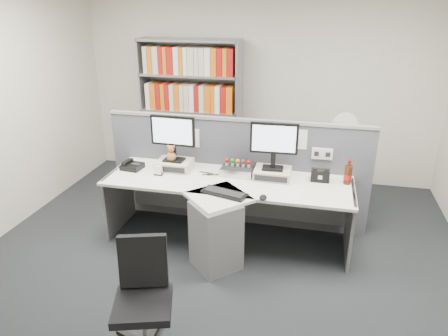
% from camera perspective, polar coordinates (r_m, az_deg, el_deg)
% --- Properties ---
extents(ground, '(5.50, 5.50, 0.00)m').
position_cam_1_polar(ground, '(4.06, -2.16, -15.56)').
color(ground, '#262A2D').
rests_on(ground, ground).
extents(room_shell, '(5.04, 5.54, 2.72)m').
position_cam_1_polar(room_shell, '(3.29, -2.61, 9.95)').
color(room_shell, beige).
rests_on(room_shell, ground).
extents(partition, '(3.00, 0.08, 1.27)m').
position_cam_1_polar(partition, '(4.80, 1.68, -0.39)').
color(partition, '#53545E').
rests_on(partition, ground).
extents(desk, '(2.60, 1.20, 0.72)m').
position_cam_1_polar(desk, '(4.30, -0.17, -6.00)').
color(desk, white).
rests_on(desk, ground).
extents(monitor_riser_left, '(0.38, 0.31, 0.10)m').
position_cam_1_polar(monitor_riser_left, '(4.67, -6.84, 0.44)').
color(monitor_riser_left, beige).
rests_on(monitor_riser_left, desk).
extents(monitor_riser_right, '(0.38, 0.31, 0.10)m').
position_cam_1_polar(monitor_riser_right, '(4.44, 6.66, -0.75)').
color(monitor_riser_right, beige).
rests_on(monitor_riser_right, desk).
extents(monitor_left, '(0.50, 0.17, 0.51)m').
position_cam_1_polar(monitor_left, '(4.56, -7.03, 4.59)').
color(monitor_left, black).
rests_on(monitor_left, monitor_riser_left).
extents(monitor_right, '(0.50, 0.17, 0.50)m').
position_cam_1_polar(monitor_right, '(4.32, 6.86, 3.56)').
color(monitor_right, black).
rests_on(monitor_right, monitor_riser_right).
extents(desktop_pc, '(0.34, 0.30, 0.09)m').
position_cam_1_polar(desktop_pc, '(4.53, 1.93, -0.20)').
color(desktop_pc, black).
rests_on(desktop_pc, desk).
extents(figurines, '(0.29, 0.05, 0.09)m').
position_cam_1_polar(figurines, '(4.48, 1.90, 0.86)').
color(figurines, beige).
rests_on(figurines, desktop_pc).
extents(keyboard, '(0.48, 0.29, 0.03)m').
position_cam_1_polar(keyboard, '(4.05, 0.05, -3.46)').
color(keyboard, black).
rests_on(keyboard, desk).
extents(mouse, '(0.07, 0.11, 0.04)m').
position_cam_1_polar(mouse, '(3.96, 5.38, -4.06)').
color(mouse, black).
rests_on(mouse, desk).
extents(desk_phone, '(0.24, 0.22, 0.09)m').
position_cam_1_polar(desk_phone, '(4.76, -12.52, 0.28)').
color(desk_phone, black).
rests_on(desk_phone, desk).
extents(desk_calendar, '(0.09, 0.07, 0.11)m').
position_cam_1_polar(desk_calendar, '(4.54, -9.02, -0.39)').
color(desk_calendar, black).
rests_on(desk_calendar, desk).
extents(plush_toy, '(0.11, 0.11, 0.19)m').
position_cam_1_polar(plush_toy, '(4.61, -7.24, 1.87)').
color(plush_toy, '#9E6C34').
rests_on(plush_toy, monitor_riser_left).
extents(speaker, '(0.19, 0.11, 0.13)m').
position_cam_1_polar(speaker, '(4.44, 13.05, -0.99)').
color(speaker, black).
rests_on(speaker, desk).
extents(cola_bottle, '(0.08, 0.08, 0.27)m').
position_cam_1_polar(cola_bottle, '(4.43, 16.63, -0.88)').
color(cola_bottle, '#3F190A').
rests_on(cola_bottle, desk).
extents(shelving_unit, '(1.41, 0.40, 2.00)m').
position_cam_1_polar(shelving_unit, '(6.01, -4.51, 7.52)').
color(shelving_unit, gray).
rests_on(shelving_unit, ground).
extents(filing_cabinet, '(0.45, 0.61, 0.70)m').
position_cam_1_polar(filing_cabinet, '(5.53, 15.47, -1.43)').
color(filing_cabinet, gray).
rests_on(filing_cabinet, ground).
extents(desk_fan, '(0.31, 0.18, 0.52)m').
position_cam_1_polar(desk_fan, '(5.30, 16.21, 5.30)').
color(desk_fan, white).
rests_on(desk_fan, filing_cabinet).
extents(office_chair, '(0.58, 0.56, 0.87)m').
position_cam_1_polar(office_chair, '(3.26, -11.00, -16.64)').
color(office_chair, silver).
rests_on(office_chair, ground).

